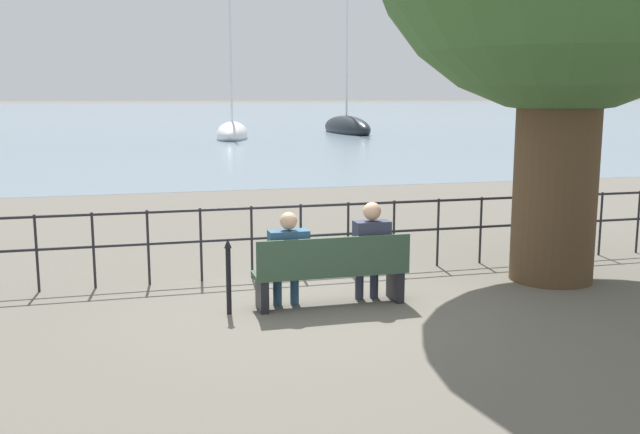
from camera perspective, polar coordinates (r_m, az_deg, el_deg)
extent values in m
plane|color=#605B51|center=(9.04, 0.82, -7.01)|extent=(1000.00, 1000.00, 0.00)
cube|color=slate|center=(169.74, -14.33, 8.42)|extent=(600.00, 300.00, 0.01)
cylinder|color=#4C3823|center=(10.49, 18.36, 3.68)|extent=(1.15, 1.15, 3.18)
cube|color=#334C38|center=(8.93, 0.83, -4.40)|extent=(1.94, 0.45, 0.05)
cube|color=#334C38|center=(8.68, 1.20, -3.11)|extent=(1.94, 0.04, 0.45)
cube|color=black|center=(8.80, -4.65, -6.16)|extent=(0.10, 0.41, 0.40)
cube|color=black|center=(9.25, 6.03, -5.39)|extent=(0.10, 0.41, 0.40)
cylinder|color=navy|center=(8.98, -3.43, -5.66)|extent=(0.11, 0.11, 0.45)
cylinder|color=navy|center=(9.02, -2.05, -5.57)|extent=(0.11, 0.11, 0.45)
cube|color=navy|center=(8.85, -2.63, -4.04)|extent=(0.42, 0.26, 0.14)
cube|color=navy|center=(8.71, -2.52, -2.79)|extent=(0.49, 0.24, 0.53)
sphere|color=tan|center=(8.64, -2.54, -0.31)|extent=(0.21, 0.21, 0.21)
cylinder|color=#2D3347|center=(9.24, 3.17, -5.20)|extent=(0.11, 0.11, 0.45)
cylinder|color=#2D3347|center=(9.31, 4.35, -5.12)|extent=(0.11, 0.11, 0.45)
cube|color=#2D3347|center=(9.13, 3.96, -3.62)|extent=(0.38, 0.26, 0.14)
cube|color=#2D3347|center=(8.99, 4.16, -2.20)|extent=(0.45, 0.24, 0.60)
sphere|color=tan|center=(8.92, 4.19, 0.47)|extent=(0.23, 0.23, 0.23)
cylinder|color=black|center=(10.21, -21.72, -2.73)|extent=(0.04, 0.04, 1.05)
cylinder|color=black|center=(10.14, -17.66, -2.57)|extent=(0.04, 0.04, 1.05)
cylinder|color=black|center=(10.13, -13.57, -2.40)|extent=(0.04, 0.04, 1.05)
cylinder|color=black|center=(10.17, -9.50, -2.22)|extent=(0.04, 0.04, 1.05)
cylinder|color=black|center=(10.26, -5.48, -2.02)|extent=(0.04, 0.04, 1.05)
cylinder|color=black|center=(10.40, -1.55, -1.82)|extent=(0.04, 0.04, 1.05)
cylinder|color=black|center=(10.59, 2.26, -1.62)|extent=(0.04, 0.04, 1.05)
cylinder|color=black|center=(10.82, 5.92, -1.42)|extent=(0.04, 0.04, 1.05)
cylinder|color=black|center=(11.10, 9.41, -1.23)|extent=(0.04, 0.04, 1.05)
cylinder|color=black|center=(11.41, 12.73, -1.04)|extent=(0.04, 0.04, 1.05)
cylinder|color=black|center=(11.76, 15.85, -0.86)|extent=(0.04, 0.04, 1.05)
cylinder|color=black|center=(12.15, 18.78, -0.68)|extent=(0.04, 0.04, 1.05)
cylinder|color=black|center=(12.56, 21.53, -0.52)|extent=(0.04, 0.04, 1.05)
cylinder|color=black|center=(13.00, 24.10, -0.36)|extent=(0.04, 0.04, 1.05)
cylinder|color=black|center=(10.32, -1.56, 0.87)|extent=(15.91, 0.04, 0.04)
cylinder|color=black|center=(10.39, -1.55, -1.54)|extent=(15.91, 0.04, 0.04)
cylinder|color=black|center=(8.62, -7.32, -5.11)|extent=(0.06, 0.06, 0.81)
cone|color=black|center=(8.52, -7.39, -2.10)|extent=(0.09, 0.09, 0.11)
ellipsoid|color=white|center=(45.17, -7.04, 6.62)|extent=(3.20, 6.98, 1.53)
cylinder|color=silver|center=(45.20, -7.17, 13.09)|extent=(0.14, 0.14, 9.29)
ellipsoid|color=black|center=(51.80, 2.13, 7.11)|extent=(2.04, 8.95, 1.79)
cylinder|color=silver|center=(51.93, 2.17, 14.27)|extent=(0.14, 0.14, 11.88)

